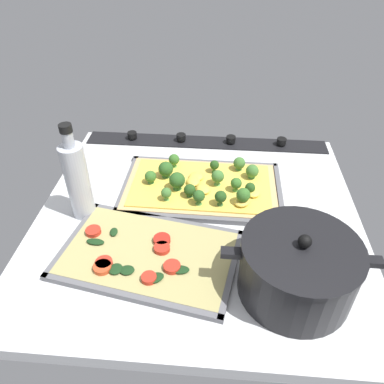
# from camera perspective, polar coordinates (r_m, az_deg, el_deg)

# --- Properties ---
(ground_plane) EXTENTS (0.75, 0.73, 0.03)m
(ground_plane) POSITION_cam_1_polar(r_m,az_deg,el_deg) (0.89, 0.94, -4.18)
(ground_plane) COLOR silver
(stove_control_panel) EXTENTS (0.72, 0.07, 0.03)m
(stove_control_panel) POSITION_cam_1_polar(r_m,az_deg,el_deg) (1.14, 2.12, 7.74)
(stove_control_panel) COLOR black
(stove_control_panel) RESTS_ON ground_plane
(baking_tray_front) EXTENTS (0.40, 0.25, 0.01)m
(baking_tray_front) POSITION_cam_1_polar(r_m,az_deg,el_deg) (0.95, 1.52, 0.45)
(baking_tray_front) COLOR slate
(baking_tray_front) RESTS_ON ground_plane
(broccoli_pizza) EXTENTS (0.38, 0.23, 0.06)m
(broccoli_pizza) POSITION_cam_1_polar(r_m,az_deg,el_deg) (0.94, 1.71, 1.15)
(broccoli_pizza) COLOR tan
(broccoli_pizza) RESTS_ON baking_tray_front
(baking_tray_back) EXTENTS (0.40, 0.29, 0.01)m
(baking_tray_back) POSITION_cam_1_polar(r_m,az_deg,el_deg) (0.79, -6.61, -9.61)
(baking_tray_back) COLOR slate
(baking_tray_back) RESTS_ON ground_plane
(veggie_pizza_back) EXTENTS (0.37, 0.26, 0.02)m
(veggie_pizza_back) POSITION_cam_1_polar(r_m,az_deg,el_deg) (0.78, -6.96, -9.39)
(veggie_pizza_back) COLOR tan
(veggie_pizza_back) RESTS_ON baking_tray_back
(cooking_pot) EXTENTS (0.28, 0.21, 0.14)m
(cooking_pot) POSITION_cam_1_polar(r_m,az_deg,el_deg) (0.71, 15.84, -11.20)
(cooking_pot) COLOR black
(cooking_pot) RESTS_ON ground_plane
(oil_bottle) EXTENTS (0.05, 0.05, 0.23)m
(oil_bottle) POSITION_cam_1_polar(r_m,az_deg,el_deg) (0.86, -17.10, 1.81)
(oil_bottle) COLOR #B7BCC6
(oil_bottle) RESTS_ON ground_plane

